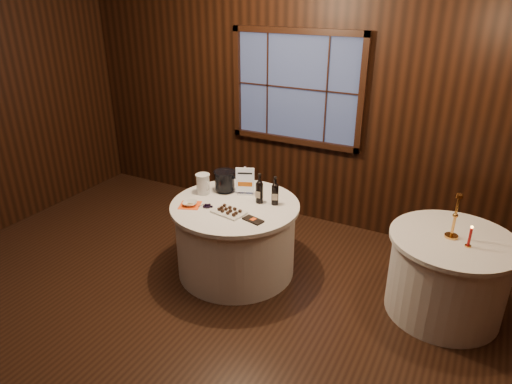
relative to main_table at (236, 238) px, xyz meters
The scene contains 16 objects.
ground 1.07m from the main_table, 90.00° to the right, with size 6.00×6.00×0.00m, color black.
back_wall 1.88m from the main_table, 90.00° to the left, with size 6.00×0.10×3.00m.
main_table is the anchor object (origin of this frame).
side_table 2.02m from the main_table, ahead, with size 1.08×1.08×0.77m.
sign_stand 0.55m from the main_table, 95.99° to the left, with size 0.18×0.15×0.30m.
port_bottle_left 0.57m from the main_table, 35.82° to the left, with size 0.07×0.08×0.31m.
port_bottle_right 0.64m from the main_table, 26.59° to the left, with size 0.07×0.08×0.29m.
ice_bucket 0.60m from the main_table, 138.78° to the left, with size 0.22×0.22×0.22m.
chocolate_plate 0.45m from the main_table, 76.07° to the right, with size 0.34×0.25×0.04m.
chocolate_box 0.56m from the main_table, 35.14° to the right, with size 0.19×0.10×0.02m, color black.
grape_bunch 0.49m from the main_table, 133.06° to the right, with size 0.15×0.09×0.04m.
glass_pitcher 0.65m from the main_table, behind, with size 0.19×0.15×0.21m.
orange_napkin 0.59m from the main_table, 148.22° to the right, with size 0.20×0.20×0.00m, color #FF5015.
cracker_bowl 0.60m from the main_table, 148.22° to the right, with size 0.14×0.14×0.03m, color silver.
brass_candlestick 2.06m from the main_table, ahead, with size 0.11×0.11×0.40m.
red_candle 2.17m from the main_table, ahead, with size 0.05×0.05×0.20m.
Camera 1 is at (2.07, -2.49, 2.73)m, focal length 32.00 mm.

